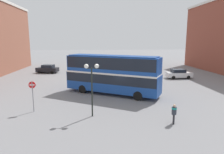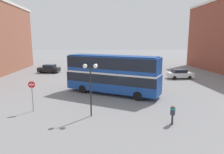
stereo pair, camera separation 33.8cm
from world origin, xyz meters
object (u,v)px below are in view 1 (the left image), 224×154
parked_car_kerb_near (48,69)px  no_entry_sign (33,92)px  pedestrian_foreground (174,112)px  street_lamp_twin_globe (92,76)px  double_decker_bus (112,72)px  parked_car_kerb_far (179,74)px

parked_car_kerb_near → no_entry_sign: size_ratio=1.60×
pedestrian_foreground → street_lamp_twin_globe: size_ratio=0.35×
double_decker_bus → street_lamp_twin_globe: 7.35m
parked_car_kerb_near → no_entry_sign: no_entry_sign is taller
parked_car_kerb_near → street_lamp_twin_globe: 25.68m
pedestrian_foreground → street_lamp_twin_globe: bearing=3.1°
pedestrian_foreground → no_entry_sign: (-11.55, 3.58, 0.89)m
parked_car_kerb_near → street_lamp_twin_globe: bearing=123.1°
double_decker_bus → street_lamp_twin_globe: double_decker_bus is taller
street_lamp_twin_globe → no_entry_sign: street_lamp_twin_globe is taller
pedestrian_foreground → no_entry_sign: bearing=4.0°
parked_car_kerb_near → no_entry_sign: 22.65m
street_lamp_twin_globe → parked_car_kerb_near: bearing=111.2°
double_decker_bus → parked_car_kerb_far: (12.06, 9.20, -1.87)m
no_entry_sign → parked_car_kerb_near: bearing=100.1°
parked_car_kerb_near → street_lamp_twin_globe: size_ratio=0.99×
parked_car_kerb_far → no_entry_sign: 24.45m
parked_car_kerb_near → parked_car_kerb_far: (23.52, -7.65, -0.03)m
double_decker_bus → pedestrian_foreground: double_decker_bus is taller
pedestrian_foreground → no_entry_sign: no_entry_sign is taller
pedestrian_foreground → double_decker_bus: bearing=-44.6°
double_decker_bus → parked_car_kerb_near: double_decker_bus is taller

